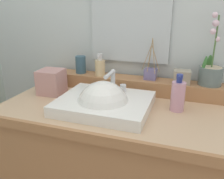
{
  "coord_description": "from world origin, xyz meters",
  "views": [
    {
      "loc": [
        0.33,
        -1.03,
        1.3
      ],
      "look_at": [
        -0.02,
        -0.02,
        0.91
      ],
      "focal_mm": 37.82,
      "sensor_mm": 36.0,
      "label": 1
    }
  ],
  "objects_px": {
    "reed_diffuser": "(151,73)",
    "potted_plant": "(211,72)",
    "sink_basin": "(104,106)",
    "lotion_bottle": "(178,96)",
    "tumbler_cup": "(81,65)",
    "tissue_box": "(52,82)",
    "trinket_box": "(182,77)",
    "soap_dispenser": "(100,67)"
  },
  "relations": [
    {
      "from": "reed_diffuser",
      "to": "potted_plant",
      "type": "bearing_deg",
      "value": 0.45
    },
    {
      "from": "lotion_bottle",
      "to": "tumbler_cup",
      "type": "bearing_deg",
      "value": 162.04
    },
    {
      "from": "trinket_box",
      "to": "lotion_bottle",
      "type": "height_order",
      "value": "lotion_bottle"
    },
    {
      "from": "soap_dispenser",
      "to": "potted_plant",
      "type": "bearing_deg",
      "value": 2.83
    },
    {
      "from": "potted_plant",
      "to": "soap_dispenser",
      "type": "distance_m",
      "value": 0.6
    },
    {
      "from": "soap_dispenser",
      "to": "tumbler_cup",
      "type": "height_order",
      "value": "soap_dispenser"
    },
    {
      "from": "potted_plant",
      "to": "lotion_bottle",
      "type": "relative_size",
      "value": 2.04
    },
    {
      "from": "sink_basin",
      "to": "trinket_box",
      "type": "xyz_separation_m",
      "value": [
        0.33,
        0.28,
        0.1
      ]
    },
    {
      "from": "sink_basin",
      "to": "lotion_bottle",
      "type": "xyz_separation_m",
      "value": [
        0.33,
        0.1,
        0.06
      ]
    },
    {
      "from": "reed_diffuser",
      "to": "tissue_box",
      "type": "relative_size",
      "value": 1.68
    },
    {
      "from": "tumbler_cup",
      "to": "reed_diffuser",
      "type": "relative_size",
      "value": 0.45
    },
    {
      "from": "reed_diffuser",
      "to": "lotion_bottle",
      "type": "xyz_separation_m",
      "value": [
        0.17,
        -0.2,
        -0.04
      ]
    },
    {
      "from": "potted_plant",
      "to": "tissue_box",
      "type": "height_order",
      "value": "potted_plant"
    },
    {
      "from": "sink_basin",
      "to": "lotion_bottle",
      "type": "distance_m",
      "value": 0.35
    },
    {
      "from": "potted_plant",
      "to": "tissue_box",
      "type": "distance_m",
      "value": 0.86
    },
    {
      "from": "trinket_box",
      "to": "lotion_bottle",
      "type": "xyz_separation_m",
      "value": [
        -0.0,
        -0.18,
        -0.04
      ]
    },
    {
      "from": "lotion_bottle",
      "to": "tissue_box",
      "type": "xyz_separation_m",
      "value": [
        -0.69,
        0.01,
        -0.01
      ]
    },
    {
      "from": "tumbler_cup",
      "to": "reed_diffuser",
      "type": "xyz_separation_m",
      "value": [
        0.43,
        0.01,
        -0.02
      ]
    },
    {
      "from": "lotion_bottle",
      "to": "tissue_box",
      "type": "bearing_deg",
      "value": 179.05
    },
    {
      "from": "sink_basin",
      "to": "soap_dispenser",
      "type": "bearing_deg",
      "value": 114.51
    },
    {
      "from": "potted_plant",
      "to": "lotion_bottle",
      "type": "xyz_separation_m",
      "value": [
        -0.14,
        -0.2,
        -0.07
      ]
    },
    {
      "from": "sink_basin",
      "to": "tumbler_cup",
      "type": "bearing_deg",
      "value": 131.43
    },
    {
      "from": "potted_plant",
      "to": "tissue_box",
      "type": "bearing_deg",
      "value": -166.94
    },
    {
      "from": "trinket_box",
      "to": "tissue_box",
      "type": "distance_m",
      "value": 0.71
    },
    {
      "from": "sink_basin",
      "to": "potted_plant",
      "type": "bearing_deg",
      "value": 33.06
    },
    {
      "from": "tumbler_cup",
      "to": "lotion_bottle",
      "type": "height_order",
      "value": "tumbler_cup"
    },
    {
      "from": "soap_dispenser",
      "to": "lotion_bottle",
      "type": "bearing_deg",
      "value": -20.84
    },
    {
      "from": "sink_basin",
      "to": "tissue_box",
      "type": "height_order",
      "value": "sink_basin"
    },
    {
      "from": "sink_basin",
      "to": "soap_dispenser",
      "type": "height_order",
      "value": "soap_dispenser"
    },
    {
      "from": "sink_basin",
      "to": "potted_plant",
      "type": "distance_m",
      "value": 0.58
    },
    {
      "from": "sink_basin",
      "to": "tumbler_cup",
      "type": "relative_size",
      "value": 4.18
    },
    {
      "from": "soap_dispenser",
      "to": "lotion_bottle",
      "type": "relative_size",
      "value": 0.74
    },
    {
      "from": "potted_plant",
      "to": "soap_dispenser",
      "type": "bearing_deg",
      "value": -177.17
    },
    {
      "from": "reed_diffuser",
      "to": "lotion_bottle",
      "type": "relative_size",
      "value": 1.28
    },
    {
      "from": "reed_diffuser",
      "to": "lotion_bottle",
      "type": "distance_m",
      "value": 0.26
    },
    {
      "from": "tumbler_cup",
      "to": "tissue_box",
      "type": "bearing_deg",
      "value": -117.83
    },
    {
      "from": "trinket_box",
      "to": "tissue_box",
      "type": "height_order",
      "value": "trinket_box"
    },
    {
      "from": "soap_dispenser",
      "to": "tumbler_cup",
      "type": "distance_m",
      "value": 0.14
    },
    {
      "from": "sink_basin",
      "to": "lotion_bottle",
      "type": "bearing_deg",
      "value": 17.44
    },
    {
      "from": "tissue_box",
      "to": "lotion_bottle",
      "type": "bearing_deg",
      "value": -0.95
    },
    {
      "from": "tumbler_cup",
      "to": "tissue_box",
      "type": "height_order",
      "value": "tumbler_cup"
    },
    {
      "from": "trinket_box",
      "to": "lotion_bottle",
      "type": "bearing_deg",
      "value": -94.54
    }
  ]
}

